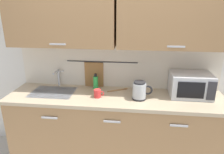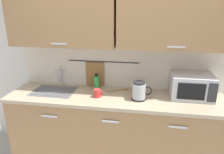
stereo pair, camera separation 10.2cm
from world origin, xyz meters
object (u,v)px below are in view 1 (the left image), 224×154
Objects in this scene: electric_kettle at (140,91)px; mug_near_sink at (98,93)px; microwave at (190,85)px; wooden_spoon at (120,90)px; dish_soap_bottle at (96,82)px; mug_by_kettle at (137,88)px.

electric_kettle reaches higher than mug_near_sink.
microwave is 1.78× the size of wooden_spoon.
mug_by_kettle is (0.53, -0.06, -0.04)m from dish_soap_bottle.
mug_by_kettle is at bearing 176.62° from microwave.
mug_near_sink reaches higher than wooden_spoon.
microwave is 3.83× the size of mug_by_kettle.
microwave reaches higher than wooden_spoon.
dish_soap_bottle is 0.53m from mug_by_kettle.
dish_soap_bottle is 0.32m from wooden_spoon.
mug_near_sink is at bearing -155.27° from mug_by_kettle.
dish_soap_bottle is at bearing 105.48° from mug_near_sink.
wooden_spoon is (-0.82, 0.07, -0.13)m from microwave.
microwave is at bearing 15.70° from electric_kettle.
dish_soap_bottle is at bearing 155.05° from electric_kettle.
mug_near_sink is (-0.48, -0.01, -0.05)m from electric_kettle.
microwave reaches higher than electric_kettle.
microwave reaches higher than mug_by_kettle.
mug_by_kettle is (-0.60, 0.04, -0.09)m from microwave.
mug_near_sink is at bearing -178.90° from electric_kettle.
microwave is at bearing 9.28° from mug_near_sink.
wooden_spoon is at bearing 45.55° from mug_near_sink.
electric_kettle is 1.89× the size of mug_near_sink.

